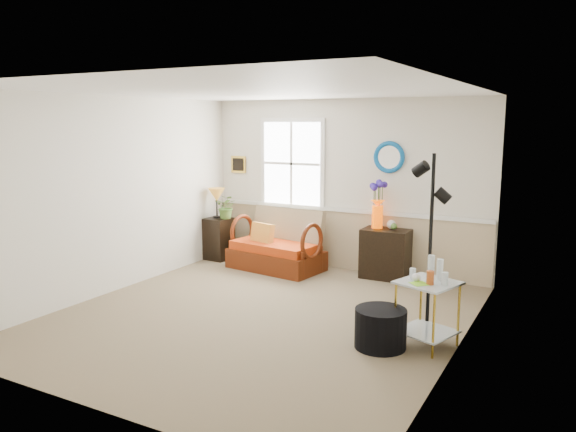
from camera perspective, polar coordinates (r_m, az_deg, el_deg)
The scene contains 19 objects.
floor at distance 6.73m, azimuth -2.80°, elevation -10.06°, with size 4.50×5.00×0.01m, color #7E6B4D.
ceiling at distance 6.35m, azimuth -3.00°, elevation 12.63°, with size 4.50×5.00×0.01m, color white.
walls at distance 6.41m, azimuth -2.90°, elevation 0.95°, with size 4.51×5.01×2.60m.
wainscot at distance 8.75m, azimuth 5.63°, elevation -2.42°, with size 4.46×0.02×0.90m, color tan.
chair_rail at distance 8.65m, azimuth 5.66°, elevation 0.61°, with size 4.46×0.04×0.06m, color white.
window at distance 8.96m, azimuth 0.40°, elevation 5.34°, with size 1.14×0.06×1.44m, color white, non-canonical shape.
picture at distance 9.49m, azimuth -5.04°, elevation 5.24°, with size 0.28×0.03×0.28m, color #AC882F.
mirror at distance 8.33m, azimuth 10.24°, elevation 5.91°, with size 0.47×0.47×0.07m, color blue.
loveseat at distance 8.65m, azimuth -1.22°, elevation -2.45°, with size 1.40×0.80×0.92m, color maroon, non-canonical shape.
throw_pillow at distance 8.68m, azimuth -2.66°, elevation -2.10°, with size 0.41×0.10×0.41m, color orange, non-canonical shape.
lamp_stand at distance 9.37m, azimuth -7.08°, elevation -2.30°, with size 0.39×0.39×0.69m, color black, non-canonical shape.
table_lamp at distance 9.25m, azimuth -7.25°, elevation 1.28°, with size 0.27×0.27×0.50m, color #AB7024, non-canonical shape.
potted_plant at distance 9.22m, azimuth -6.25°, elevation 0.67°, with size 0.36×0.39×0.31m, color #4E772E.
cabinet at distance 8.30m, azimuth 9.88°, elevation -3.79°, with size 0.67×0.43×0.72m, color black, non-canonical shape.
flower_vase at distance 8.25m, azimuth 9.09°, elevation 1.14°, with size 0.20×0.20×0.69m, color #E74800, non-canonical shape.
side_table at distance 5.94m, azimuth 13.92°, elevation -9.63°, with size 0.53×0.53×0.67m, color #B18C25, non-canonical shape.
tabletop_items at distance 5.82m, azimuth 14.16°, elevation -5.35°, with size 0.39×0.39×0.24m, color silver, non-canonical shape.
floor_lamp at distance 6.04m, azimuth 14.25°, elevation -3.04°, with size 0.28×0.28×1.94m, color black, non-canonical shape.
ottoman at distance 5.85m, azimuth 9.37°, elevation -11.19°, with size 0.52×0.52×0.40m, color black.
Camera 1 is at (3.30, -5.41, 2.26)m, focal length 35.00 mm.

